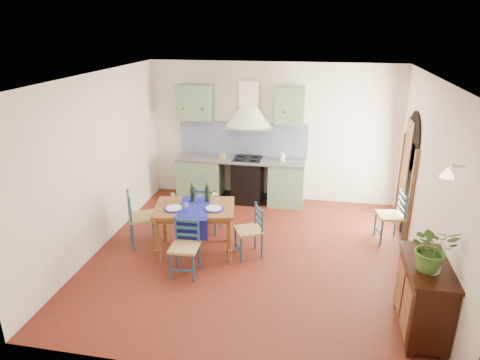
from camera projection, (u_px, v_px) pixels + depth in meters
The scene contains 13 objects.
floor at pixel (252, 256), 6.84m from camera, with size 5.00×5.00×0.00m, color #4C1A10.
back_wall at pixel (248, 151), 8.67m from camera, with size 5.00×0.96×2.80m.
right_wall at pixel (425, 182), 6.20m from camera, with size 0.26×5.00×2.80m.
left_wall at pixel (98, 163), 6.79m from camera, with size 0.04×5.00×2.80m, color silver.
ceiling at pixel (254, 77), 5.87m from camera, with size 5.00×5.00×0.01m, color silver.
dining_table at pixel (195, 212), 6.74m from camera, with size 1.37×1.07×1.11m.
chair_near at pixel (185, 247), 6.21m from camera, with size 0.41×0.41×0.85m.
chair_far at pixel (208, 208), 7.50m from camera, with size 0.43×0.43×0.86m.
chair_left at pixel (140, 218), 7.05m from camera, with size 0.59×0.59×0.94m.
chair_right at pixel (250, 231), 6.72m from camera, with size 0.52×0.52×0.84m.
chair_spare at pixel (392, 216), 7.18m from camera, with size 0.48×0.48×0.87m.
sideboard at pixel (423, 296), 5.00m from camera, with size 0.50×1.05×0.94m.
potted_plant at pixel (433, 248), 4.65m from camera, with size 0.49×0.43×0.55m, color #3D6626.
Camera 1 is at (0.94, -5.92, 3.52)m, focal length 32.00 mm.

